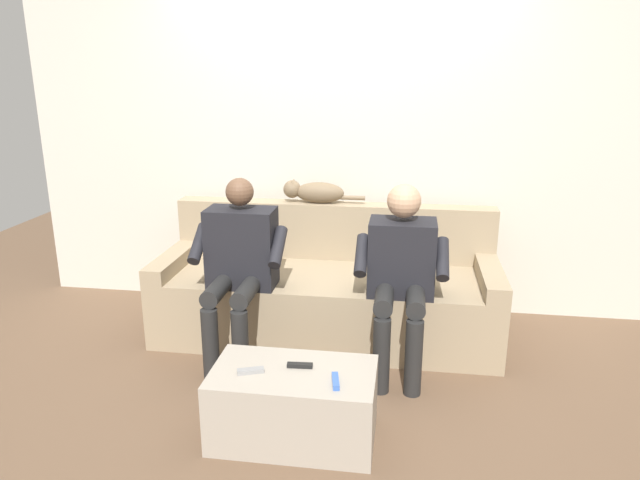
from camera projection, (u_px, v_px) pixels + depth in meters
ground_plane at (311, 384)px, 3.45m from camera, size 8.00×8.00×0.00m
back_wall at (338, 145)px, 4.31m from camera, size 4.72×0.06×2.47m
couch at (328, 292)px, 4.07m from camera, size 2.28×0.87×0.85m
coffee_table at (294, 404)px, 2.91m from camera, size 0.81×0.46×0.37m
person_left_seated at (401, 267)px, 3.50m from camera, size 0.55×0.59×1.13m
person_right_seated at (239, 259)px, 3.62m from camera, size 0.58×0.59×1.14m
cat_on_backrest at (314, 192)px, 4.19m from camera, size 0.59×0.14×0.16m
remote_black at (300, 365)px, 2.89m from camera, size 0.13×0.04×0.02m
remote_gray at (251, 371)px, 2.84m from camera, size 0.14×0.08×0.02m
remote_blue at (336, 381)px, 2.74m from camera, size 0.05×0.14×0.03m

